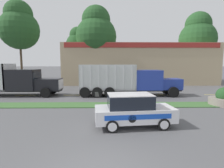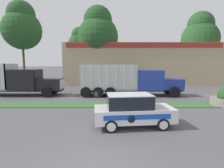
{
  "view_description": "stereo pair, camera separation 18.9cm",
  "coord_description": "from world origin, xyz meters",
  "px_view_note": "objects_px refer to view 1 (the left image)",
  "views": [
    {
      "loc": [
        0.43,
        -5.16,
        3.47
      ],
      "look_at": [
        0.66,
        9.43,
        1.83
      ],
      "focal_mm": 28.0,
      "sensor_mm": 36.0,
      "label": 1
    },
    {
      "loc": [
        0.62,
        -5.16,
        3.47
      ],
      "look_at": [
        0.66,
        9.43,
        1.83
      ],
      "focal_mm": 28.0,
      "sensor_mm": 36.0,
      "label": 2
    }
  ],
  "objects_px": {
    "rally_car": "(133,110)",
    "dump_truck_lead": "(14,82)",
    "stone_planter": "(224,99)",
    "dump_truck_mid": "(137,82)"
  },
  "relations": [
    {
      "from": "dump_truck_mid",
      "to": "rally_car",
      "type": "xyz_separation_m",
      "value": [
        -1.7,
        -9.64,
        -0.62
      ]
    },
    {
      "from": "dump_truck_mid",
      "to": "stone_planter",
      "type": "distance_m",
      "value": 8.31
    },
    {
      "from": "rally_car",
      "to": "stone_planter",
      "type": "relative_size",
      "value": 1.91
    },
    {
      "from": "dump_truck_mid",
      "to": "stone_planter",
      "type": "xyz_separation_m",
      "value": [
        6.76,
        -4.73,
        -1.01
      ]
    },
    {
      "from": "dump_truck_mid",
      "to": "rally_car",
      "type": "distance_m",
      "value": 9.81
    },
    {
      "from": "dump_truck_lead",
      "to": "stone_planter",
      "type": "relative_size",
      "value": 5.01
    },
    {
      "from": "rally_car",
      "to": "stone_planter",
      "type": "xyz_separation_m",
      "value": [
        8.46,
        4.91,
        -0.39
      ]
    },
    {
      "from": "dump_truck_lead",
      "to": "dump_truck_mid",
      "type": "bearing_deg",
      "value": -0.41
    },
    {
      "from": "rally_car",
      "to": "dump_truck_lead",
      "type": "bearing_deg",
      "value": 140.71
    },
    {
      "from": "rally_car",
      "to": "stone_planter",
      "type": "height_order",
      "value": "rally_car"
    }
  ]
}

